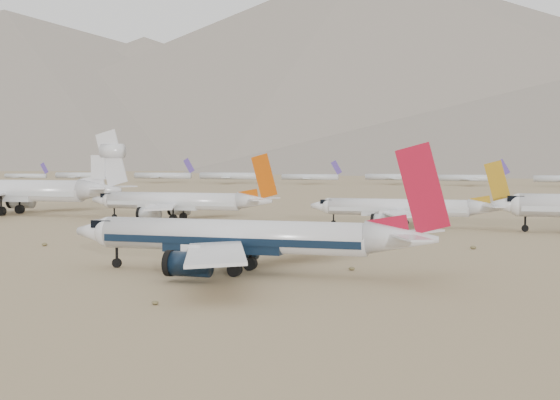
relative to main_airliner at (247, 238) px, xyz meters
name	(u,v)px	position (x,y,z in m)	size (l,w,h in m)	color
ground	(175,265)	(-12.38, 5.03, -4.54)	(7000.00, 7000.00, 0.00)	olive
main_airliner	(247,238)	(0.00, 0.00, 0.00)	(46.75, 45.66, 16.50)	silver
row2_gold_tail	(406,208)	(9.56, 73.84, -0.54)	(40.17, 39.28, 14.30)	silver
row2_orange_tail	(180,202)	(-43.40, 75.06, -0.10)	(44.35, 43.38, 15.82)	silver
row2_white_trijet	(15,190)	(-92.77, 80.73, 1.81)	(61.86, 60.46, 21.92)	silver
distant_storage_row	(470,178)	(6.30, 346.16, -0.20)	(558.28, 60.81, 14.15)	silver
mountain_range	(535,76)	(57.80, 1653.05, 185.78)	(7354.00, 3024.00, 470.00)	slate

